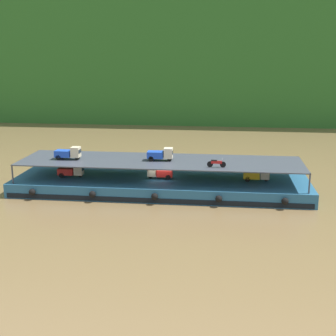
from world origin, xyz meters
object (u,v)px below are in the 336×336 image
mini_truck_upper_mid (161,154)px  motorcycle_upper_port (216,163)px  mini_truck_upper_stern (68,153)px  mini_truck_lower_aft (160,172)px  mini_truck_lower_stern (71,171)px  cargo_barge (161,185)px  mini_truck_lower_mid (257,175)px

mini_truck_upper_mid → motorcycle_upper_port: size_ratio=1.45×
mini_truck_upper_stern → mini_truck_upper_mid: 10.01m
mini_truck_lower_aft → mini_truck_lower_stern: bearing=-177.1°
cargo_barge → mini_truck_lower_mid: mini_truck_lower_mid is taller
cargo_barge → mini_truck_lower_aft: mini_truck_lower_aft is taller
mini_truck_upper_stern → mini_truck_upper_mid: size_ratio=1.00×
mini_truck_upper_mid → mini_truck_lower_aft: bearing=176.2°
motorcycle_upper_port → mini_truck_upper_mid: bearing=158.7°
mini_truck_lower_mid → motorcycle_upper_port: (-4.28, -2.60, 1.74)m
mini_truck_upper_mid → motorcycle_upper_port: (5.98, -2.33, -0.26)m
mini_truck_lower_mid → mini_truck_upper_stern: mini_truck_upper_stern is taller
mini_truck_lower_stern → mini_truck_lower_aft: same height
cargo_barge → mini_truck_upper_stern: 10.57m
mini_truck_lower_aft → mini_truck_upper_mid: size_ratio=1.01×
mini_truck_lower_aft → motorcycle_upper_port: bearing=-21.0°
cargo_barge → mini_truck_lower_mid: (10.27, 0.33, 1.44)m
mini_truck_lower_mid → motorcycle_upper_port: bearing=-148.7°
mini_truck_lower_mid → mini_truck_upper_stern: 20.37m
mini_truck_lower_aft → mini_truck_upper_mid: mini_truck_upper_mid is taller
cargo_barge → mini_truck_lower_aft: bearing=148.5°
mini_truck_lower_stern → motorcycle_upper_port: size_ratio=1.45×
mini_truck_lower_mid → motorcycle_upper_port: size_ratio=1.46×
mini_truck_lower_stern → mini_truck_lower_mid: same height
mini_truck_lower_stern → mini_truck_lower_mid: bearing=2.1°
mini_truck_upper_stern → mini_truck_upper_mid: same height
cargo_barge → mini_truck_lower_aft: (-0.11, 0.07, 1.44)m
mini_truck_lower_mid → motorcycle_upper_port: motorcycle_upper_port is taller
mini_truck_upper_stern → motorcycle_upper_port: bearing=-6.2°
mini_truck_upper_mid → mini_truck_lower_mid: bearing=1.5°
mini_truck_lower_aft → mini_truck_upper_mid: bearing=-3.8°
mini_truck_lower_stern → mini_truck_lower_aft: size_ratio=0.99×
mini_truck_lower_stern → mini_truck_lower_aft: (9.68, 0.49, 0.00)m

